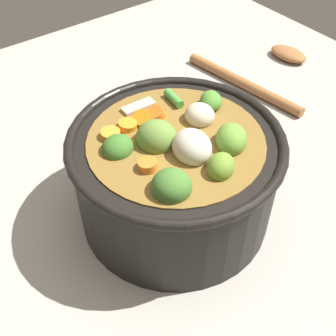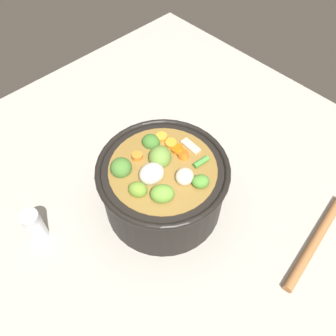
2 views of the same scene
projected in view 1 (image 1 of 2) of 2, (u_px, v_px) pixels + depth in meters
name	position (u px, v px, depth m)	size (l,w,h in m)	color
ground_plane	(175.00, 211.00, 0.59)	(1.10, 1.10, 0.00)	#9E998E
cooking_pot	(175.00, 175.00, 0.54)	(0.26, 0.26, 0.15)	black
wooden_spoon	(265.00, 69.00, 0.82)	(0.25, 0.19, 0.02)	#955F34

